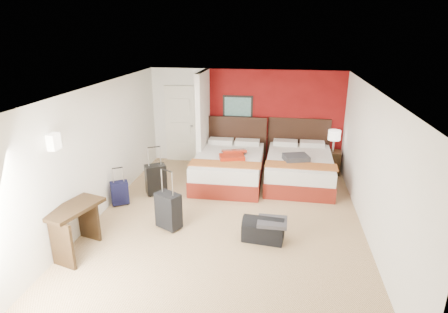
% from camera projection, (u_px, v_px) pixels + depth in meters
% --- Properties ---
extents(ground, '(6.50, 6.50, 0.00)m').
position_uv_depth(ground, '(228.00, 220.00, 7.22)').
color(ground, tan).
rests_on(ground, ground).
extents(room_walls, '(5.02, 6.52, 2.50)m').
position_uv_depth(room_walls, '(174.00, 134.00, 8.33)').
color(room_walls, white).
rests_on(room_walls, ground).
extents(red_accent_panel, '(3.50, 0.04, 2.50)m').
position_uv_depth(red_accent_panel, '(274.00, 119.00, 9.72)').
color(red_accent_panel, maroon).
rests_on(red_accent_panel, ground).
extents(partition_wall, '(0.12, 1.20, 2.50)m').
position_uv_depth(partition_wall, '(203.00, 122.00, 9.39)').
color(partition_wall, silver).
rests_on(partition_wall, ground).
extents(entry_door, '(0.82, 0.06, 2.05)m').
position_uv_depth(entry_door, '(180.00, 124.00, 10.12)').
color(entry_door, silver).
rests_on(entry_door, ground).
extents(bed_left, '(1.55, 2.21, 0.66)m').
position_uv_depth(bed_left, '(229.00, 168.00, 8.92)').
color(bed_left, white).
rests_on(bed_left, ground).
extents(bed_right, '(1.57, 2.20, 0.65)m').
position_uv_depth(bed_right, '(299.00, 169.00, 8.85)').
color(bed_right, white).
rests_on(bed_right, ground).
extents(red_suitcase_open, '(0.75, 0.89, 0.10)m').
position_uv_depth(red_suitcase_open, '(233.00, 154.00, 8.69)').
color(red_suitcase_open, '#9F210D').
rests_on(red_suitcase_open, bed_left).
extents(jacket_bundle, '(0.64, 0.57, 0.13)m').
position_uv_depth(jacket_bundle, '(296.00, 158.00, 8.46)').
color(jacket_bundle, '#393A3F').
rests_on(jacket_bundle, bed_right).
extents(nightstand, '(0.45, 0.45, 0.58)m').
position_uv_depth(nightstand, '(332.00, 162.00, 9.44)').
color(nightstand, '#301F10').
rests_on(nightstand, ground).
extents(table_lamp, '(0.40, 0.40, 0.54)m').
position_uv_depth(table_lamp, '(334.00, 141.00, 9.25)').
color(table_lamp, white).
rests_on(table_lamp, nightstand).
extents(suitcase_black, '(0.51, 0.46, 0.65)m').
position_uv_depth(suitcase_black, '(156.00, 180.00, 8.21)').
color(suitcase_black, black).
rests_on(suitcase_black, ground).
extents(suitcase_charcoal, '(0.52, 0.46, 0.65)m').
position_uv_depth(suitcase_charcoal, '(169.00, 212.00, 6.82)').
color(suitcase_charcoal, black).
rests_on(suitcase_charcoal, ground).
extents(suitcase_navy, '(0.40, 0.36, 0.48)m').
position_uv_depth(suitcase_navy, '(120.00, 194.00, 7.76)').
color(suitcase_navy, black).
rests_on(suitcase_navy, ground).
extents(duffel_bag, '(0.74, 0.45, 0.35)m').
position_uv_depth(duffel_bag, '(263.00, 231.00, 6.48)').
color(duffel_bag, black).
rests_on(duffel_bag, ground).
extents(jacket_draped, '(0.50, 0.43, 0.07)m').
position_uv_depth(jacket_draped, '(272.00, 222.00, 6.34)').
color(jacket_draped, '#38373C').
rests_on(jacket_draped, duffel_bag).
extents(desk, '(0.74, 1.08, 0.82)m').
position_uv_depth(desk, '(76.00, 229.00, 6.06)').
color(desk, black).
rests_on(desk, ground).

